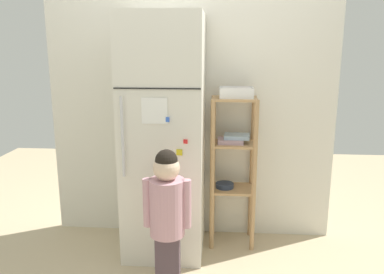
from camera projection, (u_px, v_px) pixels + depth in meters
The scene contains 6 objects.
ground_plane at pixel (188, 249), 3.12m from camera, with size 6.00×6.00×0.00m, color tan.
kitchen_wall_back at pixel (191, 100), 3.19m from camera, with size 2.35×0.03×2.33m, color silver.
refrigerator at pixel (164, 138), 2.94m from camera, with size 0.60×0.62×1.83m.
child_standing at pixel (167, 207), 2.49m from camera, with size 0.31×0.23×0.97m.
pantry_shelf_unit at pixel (233, 159), 3.09m from camera, with size 0.36×0.29×1.21m.
fruit_bin at pixel (238, 94), 2.96m from camera, with size 0.26×0.18×0.08m.
Camera 1 is at (0.25, -2.82, 1.59)m, focal length 36.38 mm.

